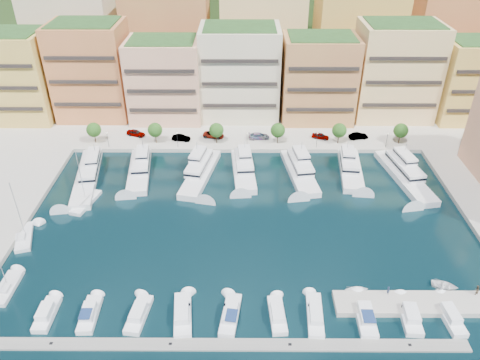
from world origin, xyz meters
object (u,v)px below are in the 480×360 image
at_px(yacht_0, 88,173).
at_px(sailboat_1, 24,238).
at_px(lamppost_4, 387,138).
at_px(tender_0, 357,291).
at_px(sailboat_2, 86,203).
at_px(yacht_3, 243,168).
at_px(car_1, 181,138).
at_px(cruiser_8, 410,316).
at_px(lamppost_0, 107,137).
at_px(tree_4, 339,130).
at_px(tree_5, 401,131).
at_px(car_5, 358,136).
at_px(yacht_5, 350,168).
at_px(yacht_2, 201,170).
at_px(cruiser_2, 139,315).
at_px(cruiser_5, 277,315).
at_px(car_4, 320,136).
at_px(car_0, 136,133).
at_px(person_1, 477,290).
at_px(cruiser_4, 230,315).
at_px(tree_0, 94,130).
at_px(cruiser_3, 183,315).
at_px(person_0, 388,290).
at_px(lamppost_2, 247,137).
at_px(cruiser_7, 365,316).
at_px(lamppost_1, 177,137).
at_px(tender_2, 445,286).
at_px(yacht_1, 140,169).
at_px(cruiser_9, 449,316).
at_px(car_2, 214,135).
at_px(tree_1, 155,130).
at_px(sailboat_0, 7,289).
at_px(tree_2, 216,130).
at_px(cruiser_0, 47,314).
at_px(tree_3, 278,130).
at_px(yacht_6, 404,173).
at_px(cruiser_6, 315,315).
at_px(yacht_4, 299,170).
at_px(cruiser_1, 90,314).

height_order(yacht_0, sailboat_1, sailboat_1).
relative_size(lamppost_4, tender_0, 1.08).
bearing_deg(sailboat_2, yacht_3, 21.63).
bearing_deg(car_1, cruiser_8, -135.48).
bearing_deg(lamppost_0, car_1, 11.10).
xyz_separation_m(tree_4, tree_5, (16.00, 0.00, 0.00)).
bearing_deg(car_5, yacht_5, 150.00).
distance_m(tree_5, yacht_2, 53.26).
xyz_separation_m(cruiser_2, cruiser_5, (22.20, 0.00, 0.00)).
relative_size(tree_4, car_4, 1.24).
bearing_deg(car_0, person_1, -110.17).
bearing_deg(cruiser_4, sailboat_1, 154.47).
xyz_separation_m(tree_0, lamppost_4, (76.00, -2.30, -0.92)).
distance_m(cruiser_5, cruiser_8, 21.15).
xyz_separation_m(cruiser_3, person_0, (33.81, 4.36, 1.25)).
distance_m(lamppost_2, car_1, 18.02).
relative_size(cruiser_3, car_5, 1.79).
bearing_deg(cruiser_7, lamppost_1, 123.11).
relative_size(yacht_5, tender_2, 4.24).
distance_m(yacht_1, cruiser_9, 72.99).
relative_size(yacht_5, car_2, 3.34).
distance_m(tree_1, sailboat_0, 55.29).
bearing_deg(car_2, car_1, 114.35).
distance_m(lamppost_4, sailboat_1, 87.88).
distance_m(tree_2, cruiser_0, 63.20).
xyz_separation_m(cruiser_4, sailboat_2, (-32.16, 31.43, -0.26)).
height_order(yacht_2, car_0, yacht_2).
xyz_separation_m(lamppost_1, person_1, (55.69, -51.49, -1.87)).
bearing_deg(car_1, cruiser_0, 174.36).
bearing_deg(tree_3, sailboat_1, -143.41).
distance_m(yacht_6, tender_2, 36.16).
bearing_deg(sailboat_1, yacht_6, 16.03).
xyz_separation_m(cruiser_0, cruiser_6, (43.00, -0.02, -0.00)).
height_order(tree_4, cruiser_8, tree_4).
distance_m(yacht_5, tender_0, 40.13).
bearing_deg(yacht_6, cruiser_9, -96.74).
relative_size(tree_3, yacht_5, 0.30).
relative_size(yacht_6, cruiser_8, 2.98).
distance_m(tree_0, person_0, 82.93).
relative_size(cruiser_6, person_0, 5.77).
height_order(yacht_5, person_0, yacht_5).
bearing_deg(car_1, yacht_4, -108.24).
height_order(tree_3, lamppost_2, tree_3).
xyz_separation_m(tree_4, yacht_3, (-24.96, -13.10, -3.53)).
bearing_deg(cruiser_9, cruiser_1, -179.99).
bearing_deg(cruiser_9, tender_0, 157.58).
height_order(tree_5, yacht_4, tree_5).
bearing_deg(person_1, lamppost_2, -79.82).
relative_size(yacht_2, tender_0, 5.63).
bearing_deg(yacht_0, cruiser_9, -31.19).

